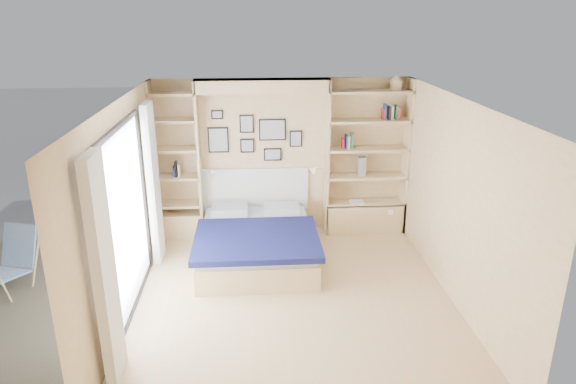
{
  "coord_description": "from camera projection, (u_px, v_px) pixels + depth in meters",
  "views": [
    {
      "loc": [
        -0.47,
        -5.68,
        3.45
      ],
      "look_at": [
        0.0,
        0.9,
        1.13
      ],
      "focal_mm": 32.0,
      "sensor_mm": 36.0,
      "label": 1
    }
  ],
  "objects": [
    {
      "name": "bed",
      "position": [
        257.0,
        242.0,
        7.49
      ],
      "size": [
        1.72,
        2.15,
        1.07
      ],
      "color": "tan",
      "rests_on": "ground"
    },
    {
      "name": "reading_lamps",
      "position": [
        264.0,
        171.0,
        8.02
      ],
      "size": [
        1.92,
        0.12,
        0.15
      ],
      "color": "silver",
      "rests_on": "ground"
    },
    {
      "name": "ground",
      "position": [
        293.0,
        299.0,
        6.52
      ],
      "size": [
        4.5,
        4.5,
        0.0
      ],
      "primitive_type": "plane",
      "color": "tan",
      "rests_on": "ground"
    },
    {
      "name": "deck_chair",
      "position": [
        10.0,
        261.0,
        6.65
      ],
      "size": [
        0.7,
        0.92,
        0.83
      ],
      "rotation": [
        0.0,
        0.0,
        -0.28
      ],
      "color": "tan",
      "rests_on": "ground"
    },
    {
      "name": "photo_gallery",
      "position": [
        253.0,
        136.0,
        8.05
      ],
      "size": [
        1.48,
        0.02,
        0.82
      ],
      "color": "black",
      "rests_on": "ground"
    },
    {
      "name": "shelf_decor",
      "position": [
        353.0,
        131.0,
        7.98
      ],
      "size": [
        3.53,
        0.23,
        2.03
      ],
      "color": "#A51E1E",
      "rests_on": "ground"
    },
    {
      "name": "room_shell",
      "position": [
        259.0,
        182.0,
        7.57
      ],
      "size": [
        4.5,
        4.5,
        4.5
      ],
      "color": "beige",
      "rests_on": "ground"
    },
    {
      "name": "deck",
      "position": [
        0.0,
        310.0,
        6.28
      ],
      "size": [
        3.2,
        4.0,
        0.05
      ],
      "primitive_type": "cube",
      "color": "#6E6451",
      "rests_on": "ground"
    }
  ]
}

